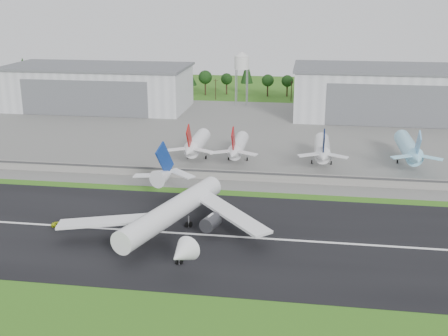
% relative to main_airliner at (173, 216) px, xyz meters
% --- Properties ---
extents(ground, '(600.00, 600.00, 0.00)m').
position_rel_main_airliner_xyz_m(ground, '(1.83, -9.59, -4.89)').
color(ground, '#2D5D16').
rests_on(ground, ground).
extents(runway, '(320.00, 60.00, 0.10)m').
position_rel_main_airliner_xyz_m(runway, '(1.83, 0.41, -4.84)').
color(runway, black).
rests_on(runway, ground).
extents(runway_centerline, '(220.00, 1.00, 0.02)m').
position_rel_main_airliner_xyz_m(runway_centerline, '(1.83, 0.41, -4.78)').
color(runway_centerline, white).
rests_on(runway_centerline, runway).
extents(apron, '(320.00, 150.00, 0.10)m').
position_rel_main_airliner_xyz_m(apron, '(1.83, 110.41, -4.84)').
color(apron, slate).
rests_on(apron, ground).
extents(blast_fence, '(240.00, 0.61, 3.50)m').
position_rel_main_airliner_xyz_m(blast_fence, '(1.83, 45.40, -3.09)').
color(blast_fence, gray).
rests_on(blast_fence, ground).
extents(hangar_west, '(97.00, 44.00, 23.20)m').
position_rel_main_airliner_xyz_m(hangar_west, '(-78.17, 155.33, 6.74)').
color(hangar_west, silver).
rests_on(hangar_west, ground).
extents(hangar_east, '(102.00, 47.00, 25.20)m').
position_rel_main_airliner_xyz_m(hangar_east, '(76.83, 155.33, 7.73)').
color(hangar_east, silver).
rests_on(hangar_east, ground).
extents(water_tower, '(8.40, 8.40, 29.40)m').
position_rel_main_airliner_xyz_m(water_tower, '(-3.17, 175.41, 19.66)').
color(water_tower, '#99999E').
rests_on(water_tower, ground).
extents(utility_poles, '(230.00, 3.00, 12.00)m').
position_rel_main_airliner_xyz_m(utility_poles, '(1.83, 190.41, -4.89)').
color(utility_poles, black).
rests_on(utility_poles, ground).
extents(treeline, '(320.00, 16.00, 22.00)m').
position_rel_main_airliner_xyz_m(treeline, '(1.83, 205.41, -4.89)').
color(treeline, black).
rests_on(treeline, ground).
extents(main_airliner, '(54.42, 57.81, 18.17)m').
position_rel_main_airliner_xyz_m(main_airliner, '(0.00, 0.00, 0.00)').
color(main_airliner, white).
rests_on(main_airliner, runway).
extents(ground_vehicle, '(4.73, 2.61, 1.26)m').
position_rel_main_airliner_xyz_m(ground_vehicle, '(-31.11, -0.33, -4.17)').
color(ground_vehicle, '#BED218').
rests_on(ground_vehicle, runway).
extents(parked_jet_red_a, '(7.36, 31.29, 16.63)m').
position_rel_main_airliner_xyz_m(parked_jet_red_a, '(-7.24, 66.97, 1.23)').
color(parked_jet_red_a, white).
rests_on(parked_jet_red_a, ground).
extents(parked_jet_red_b, '(7.36, 31.29, 16.33)m').
position_rel_main_airliner_xyz_m(parked_jet_red_b, '(8.41, 66.92, 0.96)').
color(parked_jet_red_b, white).
rests_on(parked_jet_red_b, ground).
extents(parked_jet_navy, '(7.36, 31.29, 16.65)m').
position_rel_main_airliner_xyz_m(parked_jet_navy, '(39.28, 66.97, 1.25)').
color(parked_jet_navy, silver).
rests_on(parked_jet_navy, ground).
extents(parked_jet_skyblue, '(7.36, 37.29, 16.77)m').
position_rel_main_airliner_xyz_m(parked_jet_skyblue, '(70.43, 71.99, 1.32)').
color(parked_jet_skyblue, '#92DCFC').
rests_on(parked_jet_skyblue, ground).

